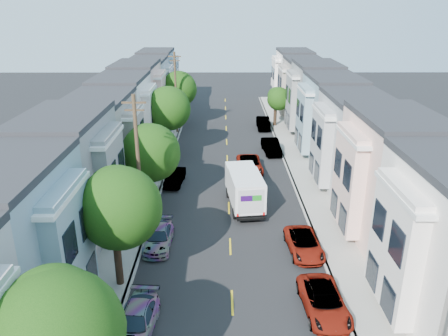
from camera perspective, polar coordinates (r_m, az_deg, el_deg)
name	(u,v)px	position (r m, az deg, el deg)	size (l,w,h in m)	color
ground	(230,247)	(30.46, 0.82, -10.23)	(160.00, 160.00, 0.00)	black
road_slab	(228,169)	(44.00, 0.47, -0.09)	(12.00, 70.00, 0.02)	black
curb_left	(168,168)	(44.31, -7.38, -0.03)	(0.30, 70.00, 0.15)	gray
curb_right	(287,168)	(44.46, 8.29, 0.00)	(0.30, 70.00, 0.15)	gray
sidewalk_left	(155,168)	(44.49, -9.04, -0.03)	(2.60, 70.00, 0.15)	gray
sidewalk_right	(300,168)	(44.67, 9.94, 0.00)	(2.60, 70.00, 0.15)	gray
centerline	(228,169)	(44.00, 0.47, -0.10)	(0.12, 70.00, 0.01)	gold
townhouse_row_left	(117,169)	(45.26, -13.79, -0.12)	(5.00, 70.00, 8.50)	#AEAEAE
townhouse_row_right	(338,169)	(45.53, 14.64, -0.08)	(5.00, 70.00, 8.50)	#AEAEAE
tree_b	(118,208)	(24.92, -13.64, -5.14)	(4.69, 4.69, 7.42)	black
tree_c	(150,153)	(35.13, -9.68, 1.94)	(4.70, 4.70, 6.89)	black
tree_d	(167,109)	(46.75, -7.39, 7.69)	(4.70, 4.70, 7.60)	black
tree_e	(178,89)	(58.52, -6.00, 10.21)	(4.70, 4.70, 7.43)	black
tree_far_r	(278,99)	(59.07, 7.07, 8.91)	(3.10, 3.10, 5.28)	black
utility_pole_near	(139,166)	(30.56, -11.09, 0.20)	(1.60, 0.26, 10.00)	#42301E
utility_pole_far	(176,93)	(55.42, -6.31, 9.71)	(1.60, 0.26, 10.00)	#42301E
fedex_truck	(244,187)	(35.40, 2.69, -2.55)	(2.42, 6.27, 3.01)	white
lead_sedan	(250,165)	(43.14, 3.37, 0.43)	(2.35, 5.09, 1.41)	black
parked_left_b	(136,323)	(23.65, -11.44, -19.19)	(1.86, 4.42, 1.33)	black
parked_left_c	(159,237)	(30.58, -8.51, -8.97)	(1.79, 4.26, 1.28)	gray
parked_left_d	(175,177)	(40.34, -6.44, -1.23)	(1.40, 3.97, 1.32)	#53140F
parked_right_a	(324,302)	(25.07, 12.90, -16.70)	(2.18, 4.72, 1.31)	slate
parked_right_b	(304,244)	(30.00, 10.39, -9.74)	(2.08, 4.52, 1.26)	#AFB1C4
parked_right_c	(271,146)	(48.67, 6.18, 2.81)	(1.63, 4.62, 1.54)	black
parked_right_d	(263,123)	(58.20, 5.14, 5.83)	(1.59, 4.50, 1.50)	black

